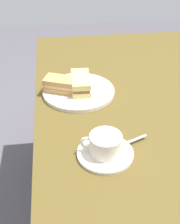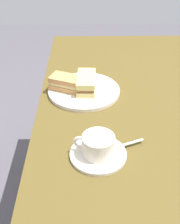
# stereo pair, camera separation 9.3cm
# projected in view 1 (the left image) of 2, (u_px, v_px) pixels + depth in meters

# --- Properties ---
(ground_plane) EXTENTS (6.00, 6.00, 0.00)m
(ground_plane) POSITION_uv_depth(u_px,v_px,m) (129.00, 211.00, 1.56)
(ground_plane) COLOR #4D4A52
(dining_table) EXTENTS (1.22, 0.83, 0.74)m
(dining_table) POSITION_uv_depth(u_px,v_px,m) (141.00, 111.00, 1.18)
(dining_table) COLOR #4F401A
(dining_table) RESTS_ON ground_plane
(sandwich_plate) EXTENTS (0.27, 0.27, 0.01)m
(sandwich_plate) POSITION_uv_depth(u_px,v_px,m) (79.00, 91.00, 1.12)
(sandwich_plate) COLOR silver
(sandwich_plate) RESTS_ON dining_table
(sandwich_front) EXTENTS (0.14, 0.07, 0.05)m
(sandwich_front) POSITION_uv_depth(u_px,v_px,m) (81.00, 83.00, 1.10)
(sandwich_front) COLOR #D1C070
(sandwich_front) RESTS_ON sandwich_plate
(sandwich_back) EXTENTS (0.12, 0.16, 0.05)m
(sandwich_back) POSITION_uv_depth(u_px,v_px,m) (65.00, 85.00, 1.09)
(sandwich_back) COLOR #B8834A
(sandwich_back) RESTS_ON sandwich_plate
(coffee_saucer) EXTENTS (0.16, 0.16, 0.01)m
(coffee_saucer) POSITION_uv_depth(u_px,v_px,m) (105.00, 153.00, 0.84)
(coffee_saucer) COLOR silver
(coffee_saucer) RESTS_ON dining_table
(coffee_cup) EXTENTS (0.09, 0.12, 0.06)m
(coffee_cup) POSITION_uv_depth(u_px,v_px,m) (105.00, 144.00, 0.82)
(coffee_cup) COLOR silver
(coffee_cup) RESTS_ON coffee_saucer
(spoon) EXTENTS (0.05, 0.10, 0.01)m
(spoon) POSITION_uv_depth(u_px,v_px,m) (128.00, 142.00, 0.87)
(spoon) COLOR silver
(spoon) RESTS_ON coffee_saucer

